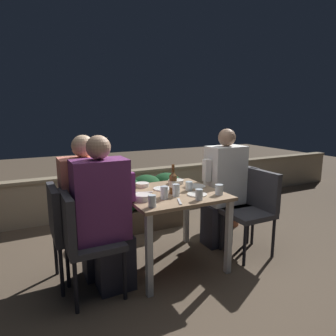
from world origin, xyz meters
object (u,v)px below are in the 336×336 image
(chair_left_far, at_px, (68,224))
(chair_right_far, at_px, (236,195))
(chair_right_near, at_px, (255,204))
(potted_plant, at_px, (230,193))
(chair_left_near, at_px, (81,234))
(person_coral_top, at_px, (90,208))
(person_purple_stripe, at_px, (105,216))
(beer_bottle, at_px, (173,182))
(person_white_polo, at_px, (223,187))

(chair_left_far, xyz_separation_m, chair_right_far, (1.87, 0.05, 0.00))
(chair_right_near, xyz_separation_m, potted_plant, (0.26, 0.75, -0.11))
(chair_left_near, distance_m, person_coral_top, 0.32)
(chair_left_near, relative_size, person_purple_stripe, 0.67)
(person_coral_top, relative_size, beer_bottle, 4.76)
(chair_right_near, distance_m, beer_bottle, 0.97)
(potted_plant, bearing_deg, person_coral_top, -166.46)
(potted_plant, bearing_deg, chair_left_far, -167.69)
(chair_right_far, bearing_deg, person_purple_stripe, -169.07)
(chair_left_far, relative_size, chair_right_far, 1.00)
(person_purple_stripe, distance_m, potted_plant, 2.00)
(beer_bottle, bearing_deg, person_purple_stripe, -172.14)
(person_white_polo, bearing_deg, chair_left_far, -178.45)
(chair_left_near, distance_m, chair_right_far, 1.83)
(person_purple_stripe, relative_size, person_coral_top, 1.01)
(beer_bottle, relative_size, potted_plant, 0.39)
(person_coral_top, height_order, potted_plant, person_coral_top)
(chair_left_near, bearing_deg, chair_right_far, 9.77)
(person_purple_stripe, bearing_deg, chair_left_far, 134.43)
(chair_left_near, xyz_separation_m, potted_plant, (2.04, 0.73, -0.11))
(person_coral_top, bearing_deg, chair_right_far, 1.55)
(person_white_polo, relative_size, beer_bottle, 4.79)
(chair_left_near, height_order, person_white_polo, person_white_polo)
(potted_plant, bearing_deg, chair_right_near, -109.49)
(chair_right_near, bearing_deg, chair_right_far, 85.50)
(person_coral_top, height_order, person_white_polo, person_white_polo)
(chair_left_near, height_order, chair_right_near, same)
(chair_left_near, relative_size, chair_right_near, 1.00)
(person_purple_stripe, distance_m, chair_right_far, 1.64)
(chair_right_near, relative_size, person_white_polo, 0.67)
(chair_left_near, bearing_deg, beer_bottle, 6.09)
(chair_left_far, bearing_deg, chair_left_near, -76.45)
(chair_left_near, relative_size, beer_bottle, 3.23)
(chair_right_far, distance_m, potted_plant, 0.49)
(person_purple_stripe, relative_size, person_white_polo, 1.01)
(person_white_polo, xyz_separation_m, potted_plant, (0.44, 0.41, -0.23))
(chair_right_far, height_order, potted_plant, chair_right_far)
(person_white_polo, relative_size, potted_plant, 1.87)
(person_coral_top, bearing_deg, person_purple_stripe, -76.55)
(chair_left_near, relative_size, person_coral_top, 0.68)
(person_white_polo, height_order, potted_plant, person_white_polo)
(chair_left_near, distance_m, chair_right_near, 1.78)
(chair_right_near, distance_m, person_white_polo, 0.39)
(chair_right_near, bearing_deg, chair_left_far, 171.13)
(chair_left_far, xyz_separation_m, chair_right_near, (1.84, -0.29, 0.00))
(chair_right_near, height_order, potted_plant, chair_right_near)
(person_coral_top, xyz_separation_m, potted_plant, (1.91, 0.46, -0.22))
(person_purple_stripe, xyz_separation_m, chair_left_far, (-0.26, 0.27, -0.12))
(beer_bottle, distance_m, potted_plant, 1.40)
(person_coral_top, height_order, beer_bottle, person_coral_top)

